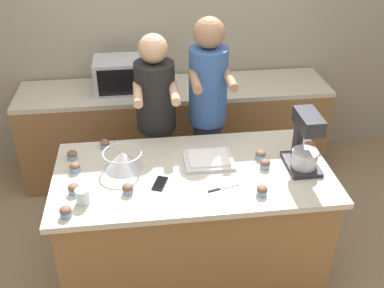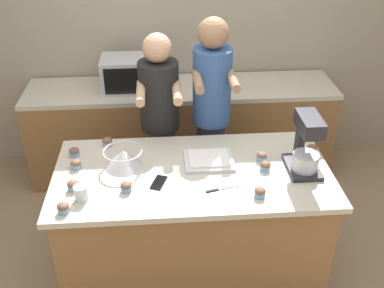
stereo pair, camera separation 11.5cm
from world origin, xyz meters
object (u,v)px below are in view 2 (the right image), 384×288
(cupcake_2, at_px, (73,185))
(cupcake_4, at_px, (126,187))
(cupcake_0, at_px, (312,149))
(cupcake_7, at_px, (76,164))
(cupcake_8, at_px, (265,166))
(cupcake_5, at_px, (107,142))
(cell_phone, at_px, (159,182))
(baking_tray, at_px, (209,160))
(mixing_bowl, at_px, (123,158))
(cupcake_6, at_px, (74,152))
(cupcake_1, at_px, (262,156))
(drinking_glass, at_px, (81,193))
(cupcake_9, at_px, (63,208))
(person_right, at_px, (211,118))
(knife, at_px, (220,189))
(cupcake_3, at_px, (260,192))
(person_left, at_px, (160,127))
(stand_mixer, at_px, (305,147))
(microwave_oven, at_px, (131,73))

(cupcake_2, relative_size, cupcake_4, 1.00)
(cupcake_0, relative_size, cupcake_2, 1.00)
(cupcake_7, height_order, cupcake_8, same)
(cupcake_2, relative_size, cupcake_7, 1.00)
(cupcake_0, xyz_separation_m, cupcake_5, (-1.42, 0.20, 0.00))
(cell_phone, bearing_deg, baking_tray, 31.87)
(mixing_bowl, distance_m, baking_tray, 0.57)
(cupcake_5, bearing_deg, cupcake_6, -150.79)
(cupcake_7, bearing_deg, cupcake_1, -0.15)
(cupcake_1, height_order, cupcake_6, same)
(drinking_glass, relative_size, cupcake_9, 1.35)
(cupcake_4, height_order, cupcake_7, same)
(person_right, xyz_separation_m, knife, (-0.04, -0.86, -0.04))
(cupcake_3, height_order, cupcake_4, same)
(cupcake_5, height_order, cupcake_8, same)
(person_left, bearing_deg, cupcake_2, -124.73)
(cupcake_1, bearing_deg, cupcake_8, -89.59)
(person_right, relative_size, baking_tray, 5.21)
(drinking_glass, bearing_deg, cupcake_5, 80.30)
(cupcake_4, bearing_deg, cupcake_3, -8.26)
(stand_mixer, xyz_separation_m, baking_tray, (-0.60, 0.13, -0.16))
(cupcake_2, bearing_deg, drinking_glass, -57.59)
(person_left, xyz_separation_m, cupcake_0, (1.04, -0.49, 0.06))
(mixing_bowl, relative_size, microwave_oven, 0.50)
(cell_phone, xyz_separation_m, cupcake_0, (1.06, 0.27, 0.03))
(mixing_bowl, xyz_separation_m, cupcake_5, (-0.13, 0.27, -0.04))
(microwave_oven, bearing_deg, baking_tray, -65.53)
(cell_phone, bearing_deg, person_left, 88.39)
(cupcake_7, bearing_deg, cupcake_8, -5.36)
(cupcake_7, relative_size, cupcake_8, 1.00)
(microwave_oven, height_order, cupcake_4, microwave_oven)
(cupcake_5, bearing_deg, microwave_oven, 81.48)
(baking_tray, distance_m, cupcake_9, 1.00)
(cupcake_9, bearing_deg, cupcake_3, 2.77)
(knife, relative_size, cupcake_7, 3.14)
(mixing_bowl, bearing_deg, cupcake_1, 0.17)
(cell_phone, distance_m, cupcake_7, 0.58)
(cupcake_5, height_order, cupcake_6, same)
(stand_mixer, xyz_separation_m, cupcake_9, (-1.49, -0.32, -0.14))
(cupcake_9, bearing_deg, cupcake_6, 92.31)
(person_left, distance_m, cupcake_9, 1.15)
(person_right, height_order, cupcake_2, person_right)
(microwave_oven, bearing_deg, person_right, -46.67)
(knife, bearing_deg, mixing_bowl, 154.01)
(cupcake_1, bearing_deg, person_left, 140.51)
(stand_mixer, bearing_deg, cupcake_4, -172.59)
(knife, relative_size, cupcake_3, 3.14)
(stand_mixer, relative_size, cupcake_1, 5.74)
(cupcake_6, bearing_deg, cupcake_2, -82.92)
(person_right, height_order, cell_phone, person_right)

